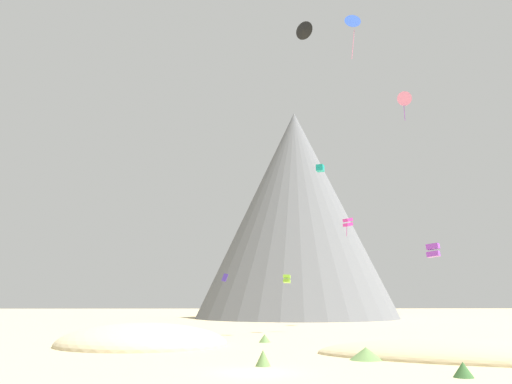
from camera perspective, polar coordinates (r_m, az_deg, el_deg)
name	(u,v)px	position (r m, az deg, el deg)	size (l,w,h in m)	color
ground_plane	(254,372)	(36.12, -0.19, -17.75)	(400.00, 400.00, 0.00)	#C6B284
dune_foreground_left	(142,345)	(57.04, -11.42, -14.91)	(16.35, 16.42, 4.15)	#CCBA8E
dune_foreground_right	(476,359)	(46.64, 21.31, -15.43)	(24.53, 9.72, 2.77)	#C6B284
bush_scatter_east	(263,358)	(39.17, 0.72, -16.41)	(1.04, 1.04, 1.06)	#668C4C
bush_ridge_crest	(265,338)	(59.22, 0.88, -14.54)	(1.20, 1.20, 0.84)	#668C4C
bush_low_patch	(463,370)	(35.86, 20.17, -16.47)	(1.19, 1.19, 0.88)	#386633
bush_near_right	(366,354)	(43.68, 11.05, -15.70)	(2.45, 2.45, 0.93)	#668C4C
rock_massif	(289,219)	(129.50, 3.40, -2.71)	(57.42, 57.42, 47.16)	slate
kite_blue_high	(353,22)	(73.81, 9.71, 16.53)	(2.05, 0.94, 5.92)	blue
kite_lime_low	(287,279)	(74.99, 3.13, -8.74)	(1.07, 1.11, 1.10)	#8CD133
kite_teal_mid	(320,168)	(70.08, 6.49, 2.41)	(1.15, 1.16, 0.83)	teal
kite_violet_low	(433,250)	(61.20, 17.44, -5.64)	(1.68, 1.66, 1.46)	purple
kite_pink_high	(404,99)	(80.93, 14.75, 9.08)	(2.10, 1.26, 4.09)	pink
kite_magenta_mid	(348,222)	(94.73, 9.25, -3.05)	(1.71, 1.68, 3.09)	#D1339E
kite_black_high	(304,30)	(68.82, 4.83, 15.97)	(2.00, 1.65, 2.23)	black
kite_indigo_low	(225,277)	(87.74, -3.16, -8.61)	(1.12, 0.86, 1.32)	#5138B2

